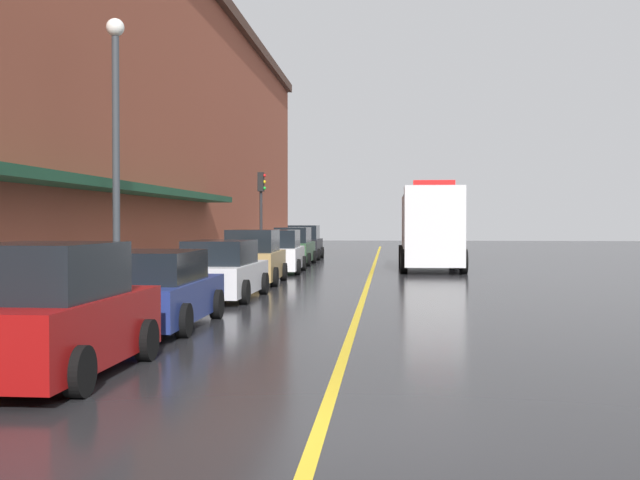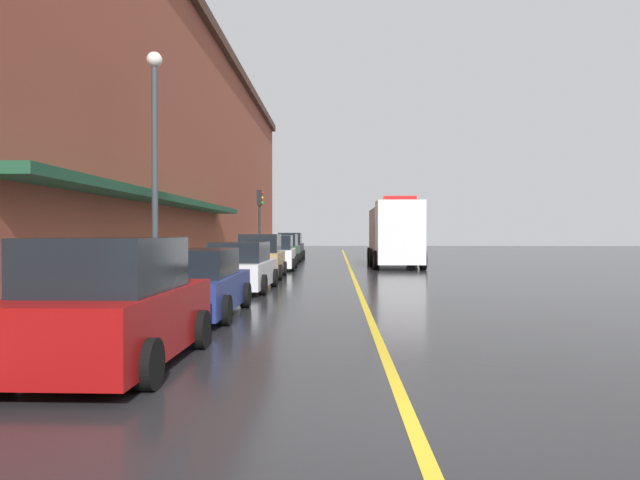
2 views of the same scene
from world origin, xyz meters
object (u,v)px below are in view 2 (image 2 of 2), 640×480
object	(u,v)px
parked_car_4	(276,254)
parked_car_5	(284,250)
box_truck	(394,235)
parking_meter_1	(207,257)
parked_car_3	(261,258)
parked_car_0	(112,307)
parked_car_6	(290,247)
parking_meter_0	(19,292)
street_lamp_left	(155,146)
parked_car_2	(242,268)
parked_car_1	(195,284)
traffic_light_near	(260,212)

from	to	relation	value
parked_car_4	parked_car_5	xyz separation A→B (m)	(-0.12, 6.31, 0.02)
box_truck	parking_meter_1	bearing A→B (deg)	-31.86
parked_car_3	parked_car_4	size ratio (longest dim) A/B	0.92
parked_car_0	parked_car_6	distance (m)	34.37
parked_car_5	parked_car_6	bearing A→B (deg)	0.94
parking_meter_0	box_truck	bearing A→B (deg)	72.56
parked_car_0	parking_meter_1	distance (m)	12.66
parked_car_5	street_lamp_left	world-z (taller)	street_lamp_left
parked_car_3	parked_car_2	bearing A→B (deg)	179.57
parked_car_1	parked_car_6	xyz separation A→B (m)	(-0.06, 29.22, 0.15)
parked_car_1	parked_car_5	bearing A→B (deg)	-0.38
parked_car_3	traffic_light_near	size ratio (longest dim) A/B	1.00
box_truck	parking_meter_1	distance (m)	14.93
parked_car_2	parking_meter_0	xyz separation A→B (m)	(-1.48, -10.99, 0.30)
street_lamp_left	parked_car_1	bearing A→B (deg)	-59.55
parked_car_0	traffic_light_near	bearing A→B (deg)	3.64
parked_car_4	parked_car_1	bearing A→B (deg)	178.04
parked_car_0	box_truck	world-z (taller)	box_truck
box_truck	traffic_light_near	world-z (taller)	traffic_light_near
parked_car_6	parking_meter_0	bearing A→B (deg)	177.25
parking_meter_0	traffic_light_near	size ratio (longest dim) A/B	0.31
parked_car_4	traffic_light_near	world-z (taller)	traffic_light_near
parked_car_3	box_truck	xyz separation A→B (m)	(6.47, 8.65, 0.95)
parked_car_0	parked_car_6	xyz separation A→B (m)	(-0.09, 34.37, 0.03)
parking_meter_0	traffic_light_near	distance (m)	26.72
parking_meter_1	street_lamp_left	bearing A→B (deg)	-98.32
parked_car_3	parked_car_0	bearing A→B (deg)	178.89
parked_car_5	parking_meter_0	distance (m)	28.58
parked_car_2	parked_car_0	bearing A→B (deg)	-179.39
parked_car_2	box_truck	xyz separation A→B (m)	(6.42, 14.16, 1.05)
parked_car_2	parking_meter_1	xyz separation A→B (m)	(-1.48, 1.52, 0.30)
box_truck	parking_meter_1	world-z (taller)	box_truck
parked_car_4	parking_meter_1	world-z (taller)	parked_car_4
parked_car_6	parked_car_5	bearing A→B (deg)	-179.97
parked_car_1	parked_car_5	world-z (taller)	parked_car_5
parked_car_1	parking_meter_1	size ratio (longest dim) A/B	3.53
parked_car_2	parking_meter_0	size ratio (longest dim) A/B	3.49
parked_car_5	parking_meter_0	size ratio (longest dim) A/B	3.39
box_truck	parking_meter_0	xyz separation A→B (m)	(-7.90, -25.15, -0.75)
parked_car_3	parked_car_4	bearing A→B (deg)	-1.48
parked_car_1	box_truck	distance (m)	21.14
parked_car_6	traffic_light_near	size ratio (longest dim) A/B	1.06
parked_car_2	parked_car_3	size ratio (longest dim) A/B	1.08
parked_car_3	parking_meter_1	xyz separation A→B (m)	(-1.43, -3.99, 0.20)
parked_car_1	parked_car_2	xyz separation A→B (m)	(0.12, 5.92, 0.03)
parked_car_0	traffic_light_near	xyz separation A→B (m)	(-1.33, 26.72, 2.30)
parked_car_0	street_lamp_left	xyz separation A→B (m)	(-1.99, 8.48, 3.54)
parked_car_1	parking_meter_0	size ratio (longest dim) A/B	3.53
parked_car_1	parked_car_4	distance (m)	17.16
parked_car_0	parking_meter_0	world-z (taller)	parked_car_0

